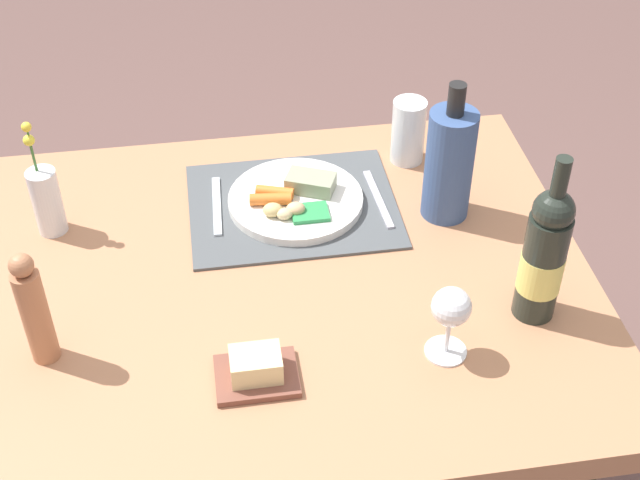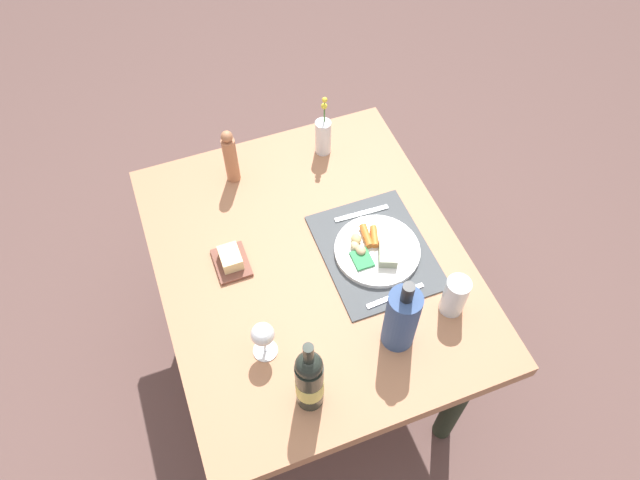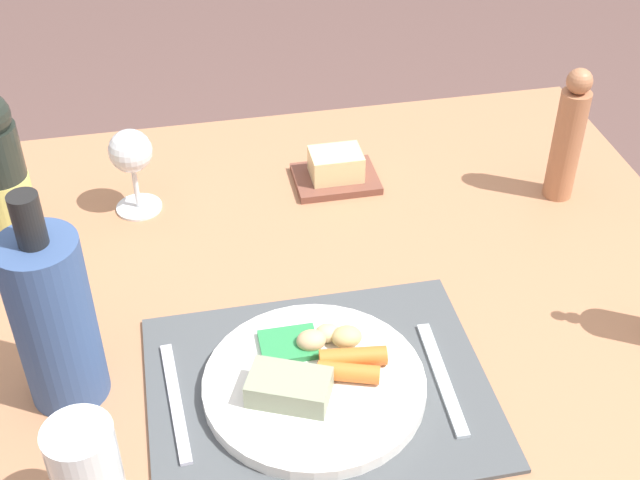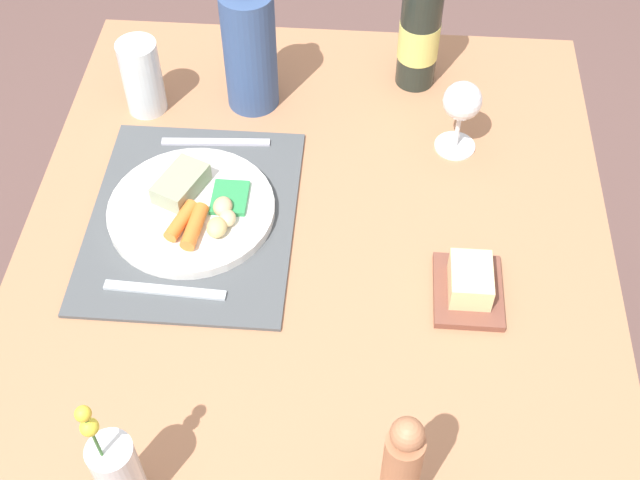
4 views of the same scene
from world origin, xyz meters
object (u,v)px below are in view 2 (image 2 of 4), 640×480
fork (395,296)px  flower_vase (323,136)px  butter_dish (231,260)px  knife (362,213)px  wine_glass (263,336)px  dinner_plate (377,250)px  wine_bottle (309,380)px  pepper_mill (230,157)px  cooler_bottle (401,318)px  dining_table (311,276)px  water_tumbler (454,297)px

fork → flower_vase: bearing=-4.5°
fork → butter_dish: bearing=52.5°
fork → butter_dish: (0.28, 0.42, 0.01)m
knife → wine_glass: (-0.34, 0.43, 0.09)m
dinner_plate → wine_bottle: bearing=135.9°
fork → pepper_mill: (0.61, 0.31, 0.09)m
pepper_mill → butter_dish: (-0.33, 0.10, -0.08)m
pepper_mill → cooler_bottle: bearing=-160.1°
dining_table → wine_glass: bearing=137.2°
wine_bottle → wine_glass: wine_bottle is taller
knife → water_tumbler: size_ratio=1.32×
pepper_mill → dining_table: bearing=-162.0°
cooler_bottle → fork: bearing=-22.6°
pepper_mill → wine_glass: pepper_mill is taller
dining_table → wine_glass: 0.38m
dining_table → wine_glass: wine_glass is taller
butter_dish → flower_vase: bearing=-51.3°
dinner_plate → cooler_bottle: cooler_bottle is taller
wine_glass → cooler_bottle: bearing=-104.5°
fork → wine_bottle: size_ratio=0.58×
knife → wine_glass: 0.56m
knife → pepper_mill: size_ratio=0.84×
pepper_mill → wine_glass: size_ratio=1.59×
dining_table → wine_bottle: bearing=159.6°
pepper_mill → wine_bottle: (-0.81, 0.02, 0.02)m
dining_table → butter_dish: bearing=73.2°
dining_table → pepper_mill: 0.47m
dining_table → fork: bearing=-138.9°
dining_table → knife: 0.26m
flower_vase → butter_dish: bearing=128.7°
pepper_mill → flower_vase: (0.01, -0.33, -0.03)m
dinner_plate → flower_vase: 0.47m
flower_vase → wine_bottle: bearing=157.0°
flower_vase → wine_glass: bearing=147.3°
dinner_plate → butter_dish: (0.12, 0.43, 0.00)m
wine_bottle → water_tumbler: wine_bottle is taller
dining_table → cooler_bottle: cooler_bottle is taller
dinner_plate → pepper_mill: size_ratio=1.23×
flower_vase → wine_bottle: (-0.82, 0.35, 0.05)m
wine_glass → cooler_bottle: cooler_bottle is taller
knife → butter_dish: bearing=96.6°
fork → cooler_bottle: size_ratio=0.65×
pepper_mill → flower_vase: flower_vase is taller
dinner_plate → butter_dish: bearing=74.3°
pepper_mill → butter_dish: 0.35m
pepper_mill → water_tumbler: bearing=-147.2°
dining_table → butter_dish: 0.27m
dinner_plate → water_tumbler: 0.28m
knife → dinner_plate: bearing=176.5°
dining_table → fork: 0.30m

